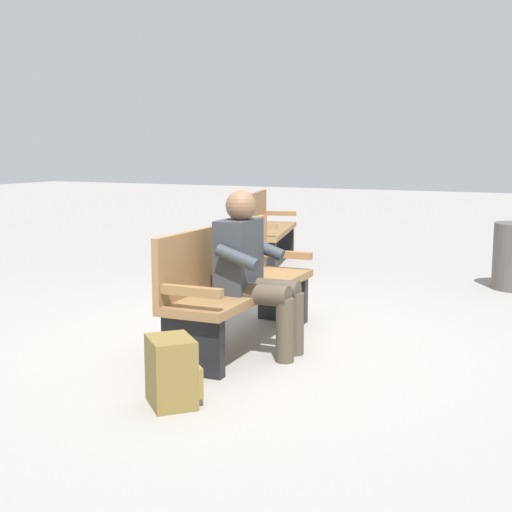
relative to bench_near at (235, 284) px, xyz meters
name	(u,v)px	position (x,y,z in m)	size (l,w,h in m)	color
ground_plane	(244,344)	(0.00, 0.07, -0.46)	(40.00, 40.00, 0.00)	gray
bench_near	(235,284)	(0.00, 0.00, 0.00)	(1.82, 0.56, 0.90)	olive
person_seated	(253,268)	(0.19, 0.24, 0.17)	(0.58, 0.59, 1.18)	#33383D
backpack	(172,372)	(1.32, 0.29, -0.26)	(0.39, 0.39, 0.40)	brown
bench_far	(264,228)	(-3.50, -1.45, 0.00)	(1.86, 0.95, 0.90)	olive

